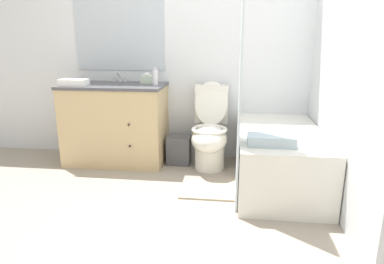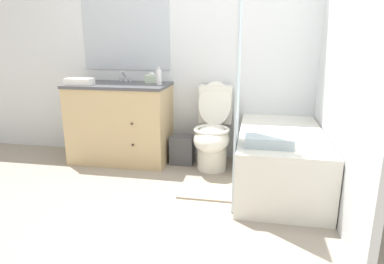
# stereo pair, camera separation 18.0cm
# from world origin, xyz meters

# --- Properties ---
(ground_plane) EXTENTS (14.00, 14.00, 0.00)m
(ground_plane) POSITION_xyz_m (0.00, 0.00, 0.00)
(ground_plane) COLOR gray
(wall_back) EXTENTS (8.00, 0.06, 2.50)m
(wall_back) POSITION_xyz_m (-0.01, 1.51, 1.25)
(wall_back) COLOR silver
(wall_back) RESTS_ON ground_plane
(wall_right) EXTENTS (0.05, 2.48, 2.50)m
(wall_right) POSITION_xyz_m (1.30, 0.74, 1.25)
(wall_right) COLOR silver
(wall_right) RESTS_ON ground_plane
(vanity_cabinet) EXTENTS (1.05, 0.59, 0.84)m
(vanity_cabinet) POSITION_xyz_m (-0.75, 1.20, 0.43)
(vanity_cabinet) COLOR tan
(vanity_cabinet) RESTS_ON ground_plane
(sink_faucet) EXTENTS (0.14, 0.12, 0.12)m
(sink_faucet) POSITION_xyz_m (-0.75, 1.40, 0.87)
(sink_faucet) COLOR silver
(sink_faucet) RESTS_ON vanity_cabinet
(toilet) EXTENTS (0.35, 0.66, 0.87)m
(toilet) POSITION_xyz_m (0.26, 1.14, 0.38)
(toilet) COLOR silver
(toilet) RESTS_ON ground_plane
(bathtub) EXTENTS (0.72, 1.37, 0.51)m
(bathtub) POSITION_xyz_m (0.90, 0.80, 0.26)
(bathtub) COLOR silver
(bathtub) RESTS_ON ground_plane
(shower_curtain) EXTENTS (0.01, 0.35, 2.04)m
(shower_curtain) POSITION_xyz_m (0.53, 0.38, 1.03)
(shower_curtain) COLOR silver
(shower_curtain) RESTS_ON ground_plane
(wastebasket) EXTENTS (0.24, 0.21, 0.30)m
(wastebasket) POSITION_xyz_m (-0.08, 1.22, 0.15)
(wastebasket) COLOR #4C4C51
(wastebasket) RESTS_ON ground_plane
(tissue_box) EXTENTS (0.12, 0.12, 0.11)m
(tissue_box) POSITION_xyz_m (-0.43, 1.34, 0.88)
(tissue_box) COLOR silver
(tissue_box) RESTS_ON vanity_cabinet
(soap_dispenser) EXTENTS (0.05, 0.05, 0.18)m
(soap_dispenser) POSITION_xyz_m (-0.31, 1.18, 0.92)
(soap_dispenser) COLOR silver
(soap_dispenser) RESTS_ON vanity_cabinet
(hand_towel_folded) EXTENTS (0.27, 0.15, 0.07)m
(hand_towel_folded) POSITION_xyz_m (-1.10, 1.04, 0.87)
(hand_towel_folded) COLOR white
(hand_towel_folded) RESTS_ON vanity_cabinet
(bath_towel_folded) EXTENTS (0.36, 0.19, 0.08)m
(bath_towel_folded) POSITION_xyz_m (0.78, 0.35, 0.55)
(bath_towel_folded) COLOR silver
(bath_towel_folded) RESTS_ON bathtub
(bath_mat) EXTENTS (0.51, 0.33, 0.02)m
(bath_mat) POSITION_xyz_m (0.30, 0.54, 0.01)
(bath_mat) COLOR tan
(bath_mat) RESTS_ON ground_plane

